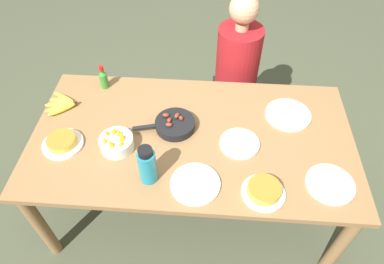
{
  "coord_description": "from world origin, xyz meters",
  "views": [
    {
      "loc": [
        0.09,
        -1.27,
        2.16
      ],
      "look_at": [
        0.0,
        0.0,
        0.74
      ],
      "focal_mm": 32.0,
      "sensor_mm": 36.0,
      "label": 1
    }
  ],
  "objects_px": {
    "empty_plate_mid_edge": "(240,143)",
    "hot_sauce_bottle": "(103,78)",
    "frittata_plate_side": "(264,191)",
    "empty_plate_near_front": "(195,184)",
    "person_figure": "(235,83)",
    "fruit_bowl_mango": "(117,142)",
    "empty_plate_far_right": "(330,184)",
    "skillet": "(174,124)",
    "water_bottle": "(147,165)",
    "frittata_plate_center": "(62,142)",
    "banana_bunch": "(63,104)",
    "empty_plate_far_left": "(288,115)"
  },
  "relations": [
    {
      "from": "empty_plate_mid_edge",
      "to": "hot_sauce_bottle",
      "type": "xyz_separation_m",
      "value": [
        -0.86,
        0.42,
        0.06
      ]
    },
    {
      "from": "frittata_plate_side",
      "to": "empty_plate_near_front",
      "type": "xyz_separation_m",
      "value": [
        -0.34,
        0.03,
        -0.02
      ]
    },
    {
      "from": "person_figure",
      "to": "frittata_plate_side",
      "type": "bearing_deg",
      "value": -84.45
    },
    {
      "from": "person_figure",
      "to": "fruit_bowl_mango",
      "type": "bearing_deg",
      "value": -128.78
    },
    {
      "from": "empty_plate_far_right",
      "to": "empty_plate_mid_edge",
      "type": "bearing_deg",
      "value": 152.45
    },
    {
      "from": "skillet",
      "to": "empty_plate_mid_edge",
      "type": "bearing_deg",
      "value": 150.77
    },
    {
      "from": "empty_plate_far_right",
      "to": "person_figure",
      "type": "height_order",
      "value": "person_figure"
    },
    {
      "from": "water_bottle",
      "to": "fruit_bowl_mango",
      "type": "bearing_deg",
      "value": 137.42
    },
    {
      "from": "frittata_plate_side",
      "to": "empty_plate_mid_edge",
      "type": "relative_size",
      "value": 0.98
    },
    {
      "from": "skillet",
      "to": "fruit_bowl_mango",
      "type": "relative_size",
      "value": 1.91
    },
    {
      "from": "person_figure",
      "to": "frittata_plate_center",
      "type": "bearing_deg",
      "value": -139.16
    },
    {
      "from": "banana_bunch",
      "to": "water_bottle",
      "type": "bearing_deg",
      "value": -38.5
    },
    {
      "from": "hot_sauce_bottle",
      "to": "person_figure",
      "type": "distance_m",
      "value": 0.97
    },
    {
      "from": "frittata_plate_center",
      "to": "empty_plate_mid_edge",
      "type": "xyz_separation_m",
      "value": [
        0.97,
        0.08,
        -0.02
      ]
    },
    {
      "from": "frittata_plate_center",
      "to": "hot_sauce_bottle",
      "type": "height_order",
      "value": "hot_sauce_bottle"
    },
    {
      "from": "frittata_plate_side",
      "to": "person_figure",
      "type": "height_order",
      "value": "person_figure"
    },
    {
      "from": "banana_bunch",
      "to": "empty_plate_far_left",
      "type": "distance_m",
      "value": 1.36
    },
    {
      "from": "empty_plate_mid_edge",
      "to": "empty_plate_near_front",
      "type": "bearing_deg",
      "value": -128.9
    },
    {
      "from": "frittata_plate_center",
      "to": "empty_plate_mid_edge",
      "type": "bearing_deg",
      "value": 4.43
    },
    {
      "from": "banana_bunch",
      "to": "frittata_plate_center",
      "type": "xyz_separation_m",
      "value": [
        0.1,
        -0.3,
        0.0
      ]
    },
    {
      "from": "hot_sauce_bottle",
      "to": "person_figure",
      "type": "height_order",
      "value": "person_figure"
    },
    {
      "from": "empty_plate_near_front",
      "to": "water_bottle",
      "type": "bearing_deg",
      "value": 174.28
    },
    {
      "from": "banana_bunch",
      "to": "frittata_plate_side",
      "type": "xyz_separation_m",
      "value": [
        1.18,
        -0.53,
        0.01
      ]
    },
    {
      "from": "frittata_plate_side",
      "to": "hot_sauce_bottle",
      "type": "distance_m",
      "value": 1.21
    },
    {
      "from": "fruit_bowl_mango",
      "to": "banana_bunch",
      "type": "bearing_deg",
      "value": 143.78
    },
    {
      "from": "skillet",
      "to": "water_bottle",
      "type": "relative_size",
      "value": 1.53
    },
    {
      "from": "empty_plate_far_left",
      "to": "person_figure",
      "type": "xyz_separation_m",
      "value": [
        -0.29,
        0.52,
        -0.22
      ]
    },
    {
      "from": "hot_sauce_bottle",
      "to": "water_bottle",
      "type": "bearing_deg",
      "value": -59.99
    },
    {
      "from": "fruit_bowl_mango",
      "to": "person_figure",
      "type": "distance_m",
      "value": 1.1
    },
    {
      "from": "banana_bunch",
      "to": "empty_plate_far_right",
      "type": "bearing_deg",
      "value": -16.83
    },
    {
      "from": "skillet",
      "to": "empty_plate_far_right",
      "type": "height_order",
      "value": "skillet"
    },
    {
      "from": "fruit_bowl_mango",
      "to": "person_figure",
      "type": "height_order",
      "value": "person_figure"
    },
    {
      "from": "skillet",
      "to": "empty_plate_near_front",
      "type": "distance_m",
      "value": 0.41
    },
    {
      "from": "empty_plate_far_left",
      "to": "frittata_plate_center",
      "type": "bearing_deg",
      "value": -165.79
    },
    {
      "from": "banana_bunch",
      "to": "empty_plate_far_right",
      "type": "relative_size",
      "value": 0.94
    },
    {
      "from": "person_figure",
      "to": "empty_plate_mid_edge",
      "type": "bearing_deg",
      "value": -90.36
    },
    {
      "from": "fruit_bowl_mango",
      "to": "water_bottle",
      "type": "bearing_deg",
      "value": -42.58
    },
    {
      "from": "banana_bunch",
      "to": "hot_sauce_bottle",
      "type": "distance_m",
      "value": 0.3
    },
    {
      "from": "skillet",
      "to": "hot_sauce_bottle",
      "type": "bearing_deg",
      "value": -48.34
    },
    {
      "from": "hot_sauce_bottle",
      "to": "person_figure",
      "type": "xyz_separation_m",
      "value": [
        0.86,
        0.34,
        -0.28
      ]
    },
    {
      "from": "empty_plate_near_front",
      "to": "water_bottle",
      "type": "xyz_separation_m",
      "value": [
        -0.24,
        0.02,
        0.1
      ]
    },
    {
      "from": "fruit_bowl_mango",
      "to": "frittata_plate_side",
      "type": "bearing_deg",
      "value": -17.15
    },
    {
      "from": "empty_plate_far_left",
      "to": "empty_plate_mid_edge",
      "type": "xyz_separation_m",
      "value": [
        -0.29,
        -0.24,
        0.0
      ]
    },
    {
      "from": "banana_bunch",
      "to": "empty_plate_far_left",
      "type": "bearing_deg",
      "value": 0.81
    },
    {
      "from": "empty_plate_far_left",
      "to": "fruit_bowl_mango",
      "type": "bearing_deg",
      "value": -161.93
    },
    {
      "from": "person_figure",
      "to": "empty_plate_far_left",
      "type": "bearing_deg",
      "value": -61.22
    },
    {
      "from": "banana_bunch",
      "to": "empty_plate_near_front",
      "type": "bearing_deg",
      "value": -30.99
    },
    {
      "from": "empty_plate_far_left",
      "to": "hot_sauce_bottle",
      "type": "height_order",
      "value": "hot_sauce_bottle"
    },
    {
      "from": "empty_plate_mid_edge",
      "to": "banana_bunch",
      "type": "bearing_deg",
      "value": 168.09
    },
    {
      "from": "empty_plate_far_right",
      "to": "empty_plate_mid_edge",
      "type": "distance_m",
      "value": 0.5
    }
  ]
}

